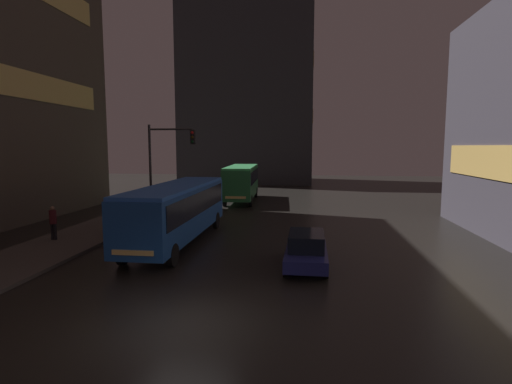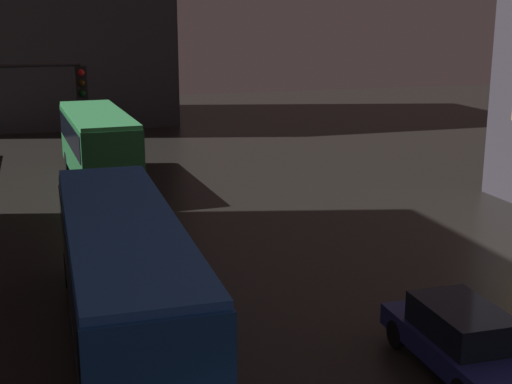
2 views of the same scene
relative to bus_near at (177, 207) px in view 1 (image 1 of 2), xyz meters
name	(u,v)px [view 1 (image 1 of 2)]	position (x,y,z in m)	size (l,w,h in m)	color
ground_plane	(184,325)	(3.23, -9.38, -1.91)	(120.00, 120.00, 0.00)	black
sidewalk_left	(82,236)	(-5.77, 0.62, -1.83)	(4.00, 48.00, 0.15)	#47423D
building_far_backdrop	(249,95)	(-1.50, 37.80, 10.49)	(18.07, 12.00, 24.80)	#2D2D33
bus_near	(177,207)	(0.00, 0.00, 0.00)	(2.56, 10.97, 3.09)	#194793
bus_far	(242,180)	(0.81, 16.22, 0.11)	(2.88, 9.22, 3.28)	#236B38
car_taxi	(306,249)	(6.70, -3.38, -1.16)	(1.80, 4.22, 1.48)	navy
pedestrian_near	(53,220)	(-6.59, -0.66, -0.70)	(0.51, 0.51, 1.80)	black
pedestrian_far	(107,214)	(-4.63, 1.36, -0.70)	(0.45, 0.45, 1.83)	black
traffic_light_main	(165,158)	(-2.25, 4.62, 2.42)	(3.08, 0.35, 6.45)	#2D2D2D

